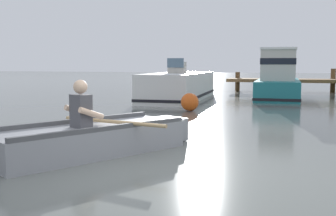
# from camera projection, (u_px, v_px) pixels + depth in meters

# --- Properties ---
(ground_plane) EXTENTS (120.00, 120.00, 0.00)m
(ground_plane) POSITION_uv_depth(u_px,v_px,m) (166.00, 169.00, 5.61)
(ground_plane) COLOR slate
(rowboat_with_person) EXTENTS (2.57, 3.41, 1.19)m
(rowboat_with_person) POSITION_uv_depth(u_px,v_px,m) (94.00, 138.00, 6.57)
(rowboat_with_person) COLOR gray
(rowboat_with_person) RESTS_ON ground
(moored_boat_white) EXTENTS (2.06, 6.23, 1.64)m
(moored_boat_white) POSITION_uv_depth(u_px,v_px,m) (180.00, 87.00, 16.49)
(moored_boat_white) COLOR white
(moored_boat_white) RESTS_ON ground
(moored_boat_teal) EXTENTS (1.74, 5.06, 2.06)m
(moored_boat_teal) POSITION_uv_depth(u_px,v_px,m) (278.00, 80.00, 16.86)
(moored_boat_teal) COLOR #1E727A
(moored_boat_teal) RESTS_ON ground
(mooring_buoy) EXTENTS (0.55, 0.55, 0.55)m
(mooring_buoy) POSITION_uv_depth(u_px,v_px,m) (190.00, 102.00, 12.42)
(mooring_buoy) COLOR #E55919
(mooring_buoy) RESTS_ON ground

